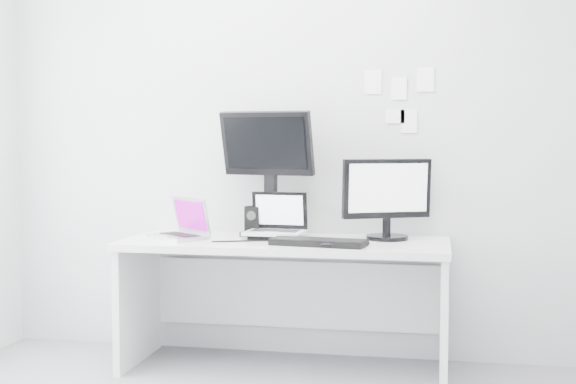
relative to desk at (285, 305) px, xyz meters
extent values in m
plane|color=silver|center=(0.00, 0.35, 0.99)|extent=(3.60, 0.00, 3.60)
cube|color=silver|center=(0.00, 0.00, 0.00)|extent=(1.80, 0.70, 0.73)
cube|color=#B1B1B6|center=(-0.61, -0.04, 0.49)|extent=(0.40, 0.39, 0.24)
cube|color=black|center=(-0.23, 0.18, 0.45)|extent=(0.11, 0.11, 0.17)
cube|color=silver|center=(-0.07, 0.04, 0.50)|extent=(0.34, 0.27, 0.27)
cube|color=black|center=(-0.13, 0.18, 0.73)|extent=(0.57, 0.29, 0.74)
cube|color=black|center=(0.55, 0.14, 0.60)|extent=(0.56, 0.43, 0.47)
cube|color=black|center=(0.21, -0.17, 0.38)|extent=(0.52, 0.25, 0.03)
ellipsoid|color=black|center=(0.28, -0.25, 0.38)|extent=(0.11, 0.08, 0.03)
cube|color=white|center=(0.45, 0.34, 1.26)|extent=(0.10, 0.00, 0.14)
cube|color=white|center=(0.60, 0.34, 1.22)|extent=(0.09, 0.00, 0.13)
cube|color=white|center=(0.75, 0.34, 1.26)|extent=(0.10, 0.00, 0.14)
cube|color=white|center=(0.58, 0.34, 1.05)|extent=(0.11, 0.00, 0.08)
cube|color=white|center=(0.66, 0.34, 1.03)|extent=(0.09, 0.00, 0.13)
camera|label=1|loc=(0.84, -4.25, 0.94)|focal=49.13mm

